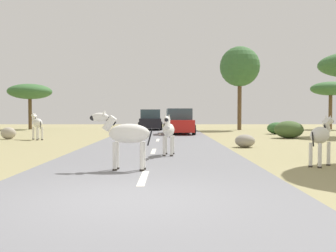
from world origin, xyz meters
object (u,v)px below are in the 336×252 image
Objects in this scene: zebra_2 at (321,136)px; car_1 at (179,122)px; zebra_4 at (126,134)px; tree_5 at (240,67)px; tree_6 at (331,89)px; rock_0 at (245,141)px; zebra_1 at (37,123)px; rock_1 at (8,133)px; car_0 at (151,120)px; zebra_0 at (168,131)px; tree_4 at (30,92)px; bush_3 at (289,130)px; bush_1 at (277,128)px.

car_1 is (-3.53, 15.91, -0.00)m from zebra_2.
zebra_4 is 25.95m from tree_5.
tree_6 is 22.41m from rock_0.
zebra_4 is at bearing -121.93° from rock_0.
zebra_1 is 1.97m from rock_1.
car_0 is at bearing 6.10° from zebra_4.
zebra_1 is at bearing -117.24° from car_0.
tree_5 is 1.68× the size of tree_6.
car_1 is 10.41m from tree_5.
tree_6 is at bearing -118.47° from zebra_0.
tree_6 is at bearing 29.66° from car_1.
rock_0 is 1.02× the size of rock_1.
car_1 reaches higher than zebra_2.
bush_3 is at bearing -32.33° from tree_4.
tree_4 is (-11.06, 1.82, 2.57)m from car_0.
zebra_4 is 0.22× the size of tree_5.
tree_6 is 2.57× the size of bush_3.
tree_6 is (8.62, 1.46, -1.84)m from tree_5.
tree_5 is at bearing -11.70° from zebra_4.
zebra_2 reaches higher than bush_1.
tree_4 is at bearing 158.70° from bush_1.
tree_4 is 4.79× the size of rock_0.
car_0 is 11.50m from tree_4.
tree_4 is at bearing 104.63° from rock_1.
bush_3 is (7.12, 9.79, -0.38)m from zebra_0.
zebra_2 is 27.16m from tree_6.
zebra_0 is at bearing -95.56° from car_1.
tree_5 is at bearing 38.15° from rock_1.
tree_4 reaches higher than zebra_1.
zebra_1 is at bearing -44.31° from zebra_0.
tree_5 reaches higher than bush_3.
zebra_0 is at bearing -87.14° from car_0.
tree_5 is 8.50× the size of rock_0.
zebra_2 is 16.30m from car_1.
car_0 is 17.45m from rock_0.
rock_0 is at bearing -99.66° from tree_5.
zebra_1 is (-7.31, 8.49, 0.03)m from zebra_0.
car_1 is 3.18× the size of bush_1.
bush_1 is (3.45, 16.62, -0.43)m from zebra_2.
zebra_4 is 0.94× the size of bush_3.
bush_3 is at bearing -85.76° from tree_5.
zebra_2 is at bearing 156.93° from zebra_0.
bush_1 is 0.82× the size of bush_3.
tree_6 is at bearing 9.63° from tree_5.
zebra_4 is 28.20m from tree_4.
bush_1 is at bearing -34.81° from car_0.
bush_3 reaches higher than rock_1.
zebra_2 is 1.66× the size of rock_0.
bush_3 is 1.97× the size of rock_0.
tree_4 is (-5.28, 13.77, 2.50)m from zebra_1.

